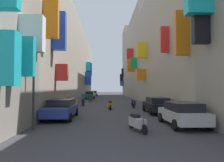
{
  "coord_description": "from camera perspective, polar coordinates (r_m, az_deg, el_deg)",
  "views": [
    {
      "loc": [
        -0.76,
        -3.01,
        2.26
      ],
      "look_at": [
        0.04,
        18.45,
        2.99
      ],
      "focal_mm": 31.24,
      "sensor_mm": 36.0,
      "label": 1
    }
  ],
  "objects": [
    {
      "name": "ground_plane",
      "position": [
        33.1,
        -0.82,
        -5.86
      ],
      "size": [
        140.0,
        140.0,
        0.0
      ],
      "primitive_type": "plane",
      "color": "#38383D"
    },
    {
      "name": "building_left_mid_b",
      "position": [
        41.33,
        -12.24,
        4.45
      ],
      "size": [
        7.33,
        45.17,
        13.67
      ],
      "color": "#9E9384",
      "rests_on": "ground"
    },
    {
      "name": "building_right_mid_a",
      "position": [
        24.74,
        18.94,
        10.21
      ],
      "size": [
        7.35,
        20.74,
        14.85
      ],
      "color": "#9E9384",
      "rests_on": "ground"
    },
    {
      "name": "building_right_mid_b",
      "position": [
        45.18,
        9.12,
        6.35
      ],
      "size": [
        7.37,
        21.84,
        17.52
      ],
      "color": "#9E9384",
      "rests_on": "ground"
    },
    {
      "name": "building_right_mid_c",
      "position": [
        60.05,
        6.29,
        5.5
      ],
      "size": [
        6.96,
        8.24,
        20.09
      ],
      "color": "#9E9384",
      "rests_on": "ground"
    },
    {
      "name": "parked_car_white",
      "position": [
        53.42,
        -5.29,
        -3.56
      ],
      "size": [
        1.84,
        4.36,
        1.41
      ],
      "color": "white",
      "rests_on": "ground"
    },
    {
      "name": "parked_car_black",
      "position": [
        17.84,
        12.95,
        -6.77
      ],
      "size": [
        1.89,
        4.33,
        1.4
      ],
      "color": "black",
      "rests_on": "ground"
    },
    {
      "name": "parked_car_blue",
      "position": [
        14.89,
        -14.55,
        -7.71
      ],
      "size": [
        2.01,
        4.49,
        1.41
      ],
      "color": "navy",
      "rests_on": "ground"
    },
    {
      "name": "parked_car_silver",
      "position": [
        12.35,
        19.88,
        -8.88
      ],
      "size": [
        1.95,
        3.97,
        1.4
      ],
      "color": "#B7B7BC",
      "rests_on": "ground"
    },
    {
      "name": "parked_car_green",
      "position": [
        39.89,
        -6.5,
        -4.07
      ],
      "size": [
        1.9,
        4.49,
        1.48
      ],
      "color": "#236638",
      "rests_on": "ground"
    },
    {
      "name": "scooter_green",
      "position": [
        33.19,
        -6.19,
        -5.04
      ],
      "size": [
        0.49,
        1.98,
        1.13
      ],
      "color": "#287F3D",
      "rests_on": "ground"
    },
    {
      "name": "scooter_orange",
      "position": [
        20.39,
        -0.64,
        -7.0
      ],
      "size": [
        0.52,
        1.82,
        1.13
      ],
      "color": "orange",
      "rests_on": "ground"
    },
    {
      "name": "scooter_silver",
      "position": [
        10.38,
        7.36,
        -11.9
      ],
      "size": [
        0.78,
        1.91,
        1.13
      ],
      "color": "#ADADB2",
      "rests_on": "ground"
    },
    {
      "name": "scooter_black",
      "position": [
        22.4,
        6.23,
        -6.54
      ],
      "size": [
        0.5,
        1.78,
        1.13
      ],
      "color": "black",
      "rests_on": "ground"
    },
    {
      "name": "pedestrian_crossing",
      "position": [
        17.8,
        -12.55,
        -6.64
      ],
      "size": [
        0.5,
        0.5,
        1.59
      ],
      "color": "black",
      "rests_on": "ground"
    },
    {
      "name": "pedestrian_near_left",
      "position": [
        24.13,
        -8.45,
        -5.25
      ],
      "size": [
        0.47,
        0.47,
        1.72
      ],
      "color": "black",
      "rests_on": "ground"
    },
    {
      "name": "traffic_light_near_corner",
      "position": [
        11.35,
        -21.96,
        1.97
      ],
      "size": [
        0.26,
        0.34,
        4.43
      ],
      "color": "#2D2D2D",
      "rests_on": "ground"
    }
  ]
}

